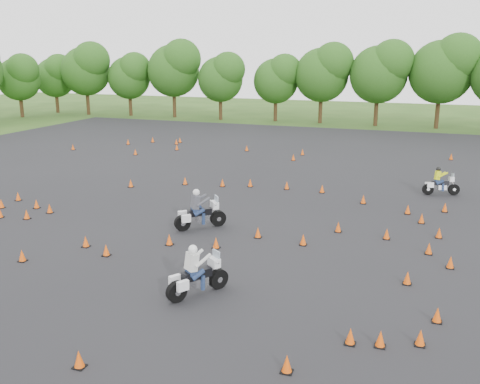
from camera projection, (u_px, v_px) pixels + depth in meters
name	position (u px, v px, depth m)	size (l,w,h in m)	color
ground	(208.00, 242.00, 22.70)	(140.00, 140.00, 0.00)	#2D5119
asphalt_pad	(253.00, 205.00, 28.16)	(62.00, 62.00, 0.00)	black
treeline	(362.00, 85.00, 52.78)	(86.87, 32.11, 10.74)	#244D16
traffic_cones	(248.00, 203.00, 27.68)	(36.33, 32.96, 0.45)	#E34E09
rider_grey	(200.00, 208.00, 24.18)	(2.46, 0.75, 1.90)	#414249
rider_yellow	(442.00, 181.00, 29.91)	(2.05, 0.63, 1.58)	#C1C911
rider_white	(197.00, 269.00, 17.47)	(2.35, 0.72, 1.82)	beige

